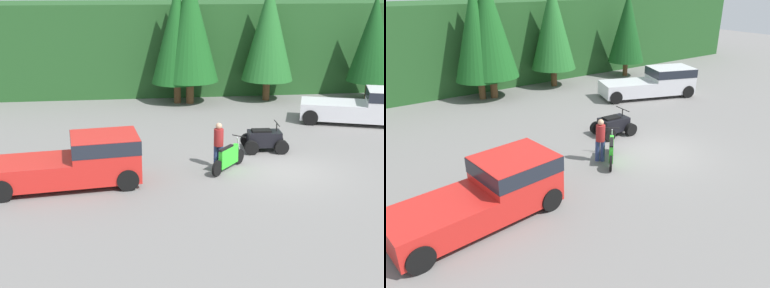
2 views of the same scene
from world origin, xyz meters
The scene contains 11 objects.
ground_plane centered at (0.00, 0.00, 0.00)m, with size 80.00×80.00×0.00m, color slate.
hillside_backdrop centered at (0.00, 16.00, 2.73)m, with size 44.00×6.00×5.45m.
tree_left centered at (-2.99, 11.70, 3.90)m, with size 2.92×2.92×6.64m.
tree_mid_left centered at (-2.29, 11.54, 4.33)m, with size 3.24×3.24×7.36m.
tree_mid_right centered at (2.27, 11.82, 3.99)m, with size 2.98×2.98×6.78m.
tree_right centered at (8.30, 11.26, 3.59)m, with size 2.69×2.69×6.10m.
pickup_truck_red centered at (-7.52, -0.45, 0.92)m, with size 5.34×2.65×1.76m.
pickup_truck_second centered at (6.18, 6.03, 0.93)m, with size 6.09×3.80×1.76m.
dirt_bike centered at (-2.10, 0.41, 0.48)m, with size 1.55×1.77×1.16m.
quad_atv centered at (-0.18, 2.55, 0.47)m, with size 1.91×1.36×1.20m.
rider_person centered at (-2.45, 0.70, 0.97)m, with size 0.51×0.51×1.78m.
Camera 2 is at (-11.02, -9.95, 6.72)m, focal length 35.00 mm.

